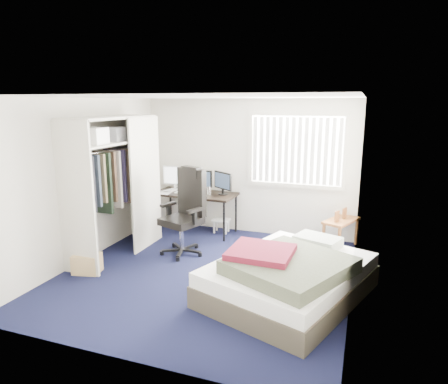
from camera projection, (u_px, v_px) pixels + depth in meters
ground at (206, 274)px, 5.79m from camera, size 4.20×4.20×0.00m
room_shell at (205, 171)px, 5.46m from camera, size 4.20×4.20×4.20m
window_assembly at (296, 151)px, 7.02m from camera, size 1.72×0.09×1.32m
closet at (113, 172)px, 6.28m from camera, size 0.64×1.84×2.22m
desk at (196, 191)px, 7.53m from camera, size 1.58×0.79×1.22m
office_chair at (185, 220)px, 6.52m from camera, size 0.85×0.85×1.41m
footstool at (221, 222)px, 7.59m from camera, size 0.33×0.27×0.26m
nightstand at (341, 223)px, 6.75m from camera, size 0.61×0.80×0.68m
bed at (288, 276)px, 5.04m from camera, size 2.19×2.51×0.69m
pine_box at (87, 263)px, 5.80m from camera, size 0.42×0.35×0.28m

